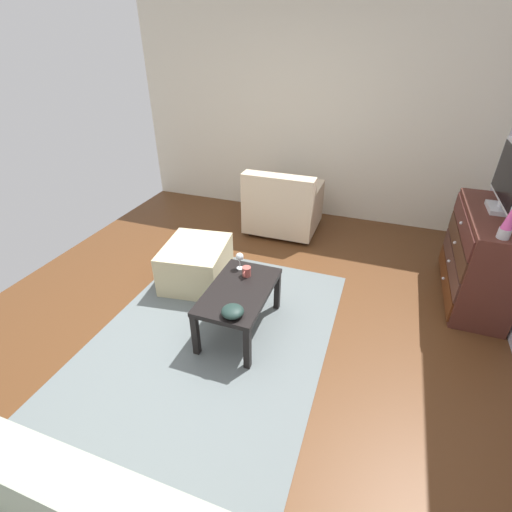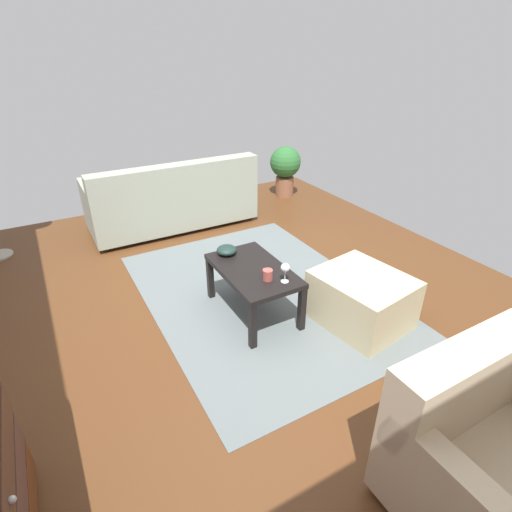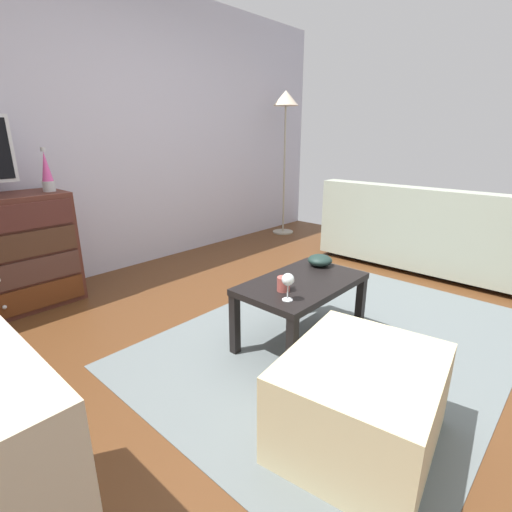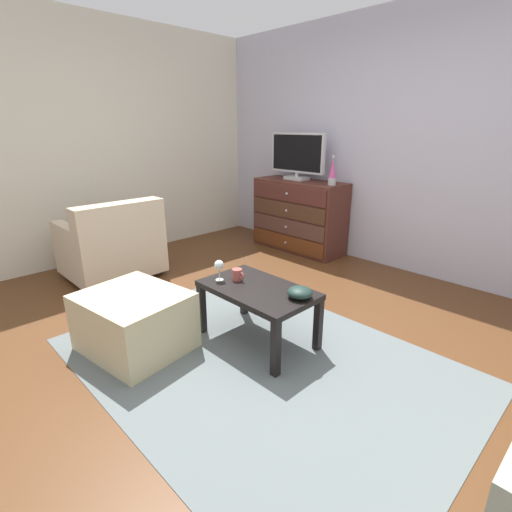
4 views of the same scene
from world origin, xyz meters
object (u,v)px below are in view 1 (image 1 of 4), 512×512
Objects in this scene: lava_lamp at (509,221)px; mug at (246,272)px; armchair at (283,206)px; wine_glass at (240,257)px; bowl_decorative at (233,311)px; ottoman at (196,264)px; coffee_table at (239,295)px; tv at (510,178)px; dresser at (480,256)px.

lava_lamp reaches higher than mug.
armchair is at bearing -174.11° from mug.
wine_glass is at bearing -132.71° from mug.
wine_glass reaches higher than bowl_decorative.
ottoman is (-0.33, -0.68, -0.26)m from mug.
armchair is 1.25× the size of ottoman.
coffee_table is (0.73, -1.89, -0.66)m from lava_lamp.
mug reaches higher than coffee_table.
mug is at bearing -176.64° from coffee_table.
coffee_table is 4.88× the size of bowl_decorative.
tv is 0.96× the size of coffee_table.
wine_glass is (-0.29, -0.11, 0.18)m from coffee_table.
wine_glass is 0.15m from mug.
dresser reaches higher than ottoman.
dresser reaches higher than mug.
mug is 0.67× the size of bowl_decorative.
coffee_table is 0.95× the size of armchair.
wine_glass is (1.01, -2.07, -0.63)m from tv.
tv is 6.96× the size of mug.
coffee_table is 0.34m from bowl_decorative.
armchair is (-1.75, -0.18, -0.13)m from mug.
lava_lamp is 0.40× the size of coffee_table.
armchair reaches higher than wine_glass.
armchair reaches higher than coffee_table.
ottoman is (1.42, -0.50, -0.13)m from armchair.
mug is (1.02, -1.95, 0.03)m from dresser.
tv reaches higher than coffee_table.
lava_lamp is 2.13m from coffee_table.
mug reaches higher than bowl_decorative.
bowl_decorative is (0.32, 0.08, 0.10)m from coffee_table.
lava_lamp is 1.94× the size of bowl_decorative.
mug is (0.53, -1.91, -0.56)m from lava_lamp.
ottoman is at bearing -127.31° from coffee_table.
ottoman is at bearing -115.56° from mug.
lava_lamp is at bearing 105.46° from mug.
dresser reaches higher than bowl_decorative.
dresser is at bearing 114.51° from wine_glass.
armchair is at bearing -120.32° from lava_lamp.
dresser reaches higher than wine_glass.
lava_lamp is 2.10× the size of wine_glass.
wine_glass is (0.44, -2.00, -0.48)m from lava_lamp.
mug is at bearing 47.29° from wine_glass.
dresser is 1.37× the size of armchair.
lava_lamp is at bearing 102.30° from wine_glass.
lava_lamp is 2.05m from mug.
armchair is at bearing -177.15° from wine_glass.
mug is at bearing 64.44° from ottoman.
coffee_table is at bearing -56.36° from tv.
tv is 2.41× the size of lava_lamp.
dresser is 2.25m from wine_glass.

